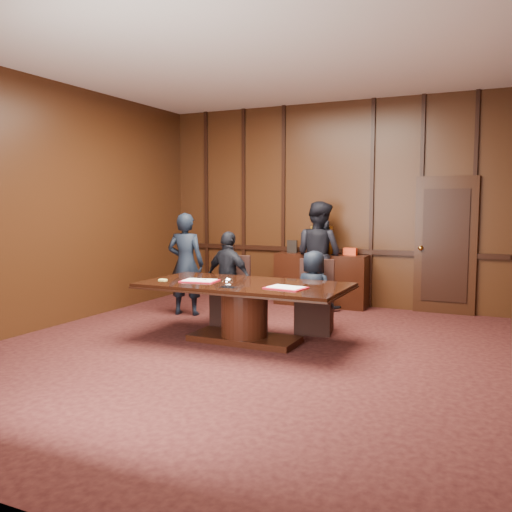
{
  "coord_description": "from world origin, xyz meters",
  "views": [
    {
      "loc": [
        2.9,
        -5.62,
        1.77
      ],
      "look_at": [
        -0.22,
        1.07,
        1.05
      ],
      "focal_mm": 38.0,
      "sensor_mm": 36.0,
      "label": 1
    }
  ],
  "objects": [
    {
      "name": "chair_left",
      "position": [
        -0.77,
        1.36,
        0.29
      ],
      "size": [
        0.55,
        0.55,
        0.99
      ],
      "rotation": [
        0.0,
        0.0,
        0.15
      ],
      "color": "black",
      "rests_on": "ground"
    },
    {
      "name": "witness_right",
      "position": [
        0.03,
        3.01,
        0.9
      ],
      "size": [
        1.07,
        0.96,
        1.8
      ],
      "primitive_type": "imported",
      "rotation": [
        0.0,
        0.0,
        2.76
      ],
      "color": "black",
      "rests_on": "ground"
    },
    {
      "name": "folder_right",
      "position": [
        0.52,
        0.31,
        0.77
      ],
      "size": [
        0.5,
        0.39,
        0.02
      ],
      "rotation": [
        0.0,
        0.0,
        -0.14
      ],
      "color": "red",
      "rests_on": "conference_table"
    },
    {
      "name": "chair_right",
      "position": [
        0.53,
        1.36,
        0.29
      ],
      "size": [
        0.56,
        0.56,
        0.99
      ],
      "rotation": [
        0.0,
        0.0,
        0.18
      ],
      "color": "black",
      "rests_on": "ground"
    },
    {
      "name": "conference_table",
      "position": [
        -0.11,
        0.49,
        0.51
      ],
      "size": [
        2.62,
        1.32,
        0.76
      ],
      "color": "black",
      "rests_on": "ground"
    },
    {
      "name": "room",
      "position": [
        0.07,
        0.14,
        1.72
      ],
      "size": [
        7.0,
        7.04,
        3.5
      ],
      "color": "black",
      "rests_on": "ground"
    },
    {
      "name": "witness_left",
      "position": [
        -1.71,
        1.62,
        0.81
      ],
      "size": [
        0.66,
        0.5,
        1.62
      ],
      "primitive_type": "imported",
      "rotation": [
        0.0,
        0.0,
        3.35
      ],
      "color": "black",
      "rests_on": "ground"
    },
    {
      "name": "sideboard",
      "position": [
        0.0,
        3.26,
        0.49
      ],
      "size": [
        1.6,
        0.45,
        1.54
      ],
      "color": "black",
      "rests_on": "ground"
    },
    {
      "name": "signatory_left",
      "position": [
        -0.76,
        1.29,
        0.68
      ],
      "size": [
        0.85,
        0.5,
        1.37
      ],
      "primitive_type": "imported",
      "rotation": [
        0.0,
        0.0,
        2.92
      ],
      "color": "black",
      "rests_on": "ground"
    },
    {
      "name": "notepad",
      "position": [
        -1.2,
        0.25,
        0.77
      ],
      "size": [
        0.1,
        0.07,
        0.01
      ],
      "primitive_type": "cube",
      "rotation": [
        0.0,
        0.0,
        -0.03
      ],
      "color": "#FFFD7C",
      "rests_on": "conference_table"
    },
    {
      "name": "signatory_right",
      "position": [
        0.54,
        1.29,
        0.57
      ],
      "size": [
        0.6,
        0.44,
        1.14
      ],
      "primitive_type": "imported",
      "rotation": [
        0.0,
        0.0,
        2.99
      ],
      "color": "black",
      "rests_on": "ground"
    },
    {
      "name": "inkstand",
      "position": [
        -0.11,
        0.04,
        0.81
      ],
      "size": [
        0.2,
        0.14,
        0.12
      ],
      "color": "white",
      "rests_on": "conference_table"
    },
    {
      "name": "folder_left",
      "position": [
        -0.71,
        0.38,
        0.77
      ],
      "size": [
        0.51,
        0.4,
        0.02
      ],
      "rotation": [
        0.0,
        0.0,
        0.16
      ],
      "color": "red",
      "rests_on": "conference_table"
    }
  ]
}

